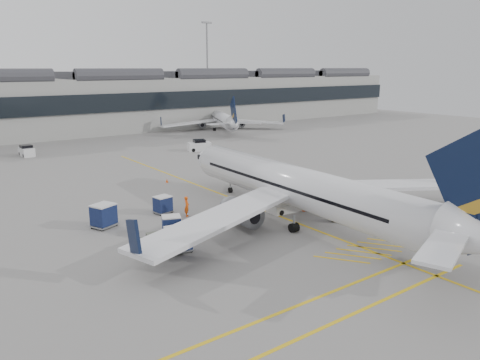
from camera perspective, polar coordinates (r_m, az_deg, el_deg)
ground at (r=35.10m, az=-4.27°, el=-8.69°), size 220.00×220.00×0.00m
terminal at (r=101.27m, az=-26.76°, el=8.10°), size 200.00×20.45×12.40m
apron_markings at (r=48.23m, az=-0.52°, el=-2.40°), size 0.25×60.00×0.01m
airliner_main at (r=41.13m, az=7.64°, el=-1.09°), size 34.60×37.84×10.06m
airliner_far at (r=102.69m, az=-2.23°, el=7.44°), size 25.40×28.06×7.95m
belt_loader at (r=44.66m, az=5.91°, el=-2.96°), size 5.26×1.98×2.13m
baggage_cart_a at (r=44.18m, az=-9.40°, el=-2.92°), size 1.74×1.52×1.64m
baggage_cart_b at (r=38.32m, az=-8.35°, el=-5.45°), size 1.93×1.78×1.65m
baggage_cart_c at (r=41.42m, az=-16.29°, el=-4.11°), size 2.39×2.22×2.03m
baggage_cart_d at (r=34.90m, az=-7.52°, el=-7.11°), size 1.94×1.64×1.91m
ramp_agent_a at (r=42.92m, az=-6.50°, el=-3.22°), size 0.75×0.82×1.89m
ramp_agent_b at (r=40.56m, az=-0.99°, el=-4.18°), size 1.00×0.84×1.83m
pushback_tug at (r=35.29m, az=-10.19°, el=-7.67°), size 2.75×1.99×1.40m
safety_cone_nose at (r=56.00m, az=-8.89°, el=-0.07°), size 0.33×0.33×0.45m
safety_cone_engine at (r=44.81m, az=7.80°, el=-3.45°), size 0.37×0.37×0.51m
service_van_mid at (r=79.01m, az=-24.58°, el=3.22°), size 1.82×3.39×1.70m
service_van_right at (r=76.74m, az=-4.98°, el=4.18°), size 3.98×2.78×1.85m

